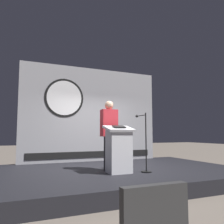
{
  "coord_description": "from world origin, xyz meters",
  "views": [
    {
      "loc": [
        -2.34,
        -5.38,
        1.19
      ],
      "look_at": [
        -0.14,
        -0.17,
        1.73
      ],
      "focal_mm": 36.55,
      "sensor_mm": 36.0,
      "label": 1
    }
  ],
  "objects": [
    {
      "name": "speaker_person",
      "position": [
        -0.19,
        -0.09,
        1.18
      ],
      "size": [
        0.4,
        0.26,
        1.72
      ],
      "color": "black",
      "rests_on": "stage_platform"
    },
    {
      "name": "stage_platform",
      "position": [
        0.0,
        0.0,
        0.15
      ],
      "size": [
        6.4,
        4.0,
        0.3
      ],
      "primitive_type": "cube",
      "color": "black",
      "rests_on": "ground"
    },
    {
      "name": "banner_display",
      "position": [
        -0.03,
        1.85,
        1.84
      ],
      "size": [
        4.62,
        0.12,
        3.08
      ],
      "color": "#9E9EA3",
      "rests_on": "stage_platform"
    },
    {
      "name": "microphone_stand",
      "position": [
        0.49,
        -0.66,
        0.79
      ],
      "size": [
        0.24,
        0.58,
        1.39
      ],
      "color": "black",
      "rests_on": "stage_platform"
    },
    {
      "name": "podium",
      "position": [
        -0.14,
        -0.57,
        0.83
      ],
      "size": [
        0.64,
        0.5,
        1.09
      ],
      "color": "silver",
      "rests_on": "stage_platform"
    },
    {
      "name": "ground_plane",
      "position": [
        0.0,
        0.0,
        0.0
      ],
      "size": [
        40.0,
        40.0,
        0.0
      ],
      "primitive_type": "plane",
      "color": "#6B6056"
    }
  ]
}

